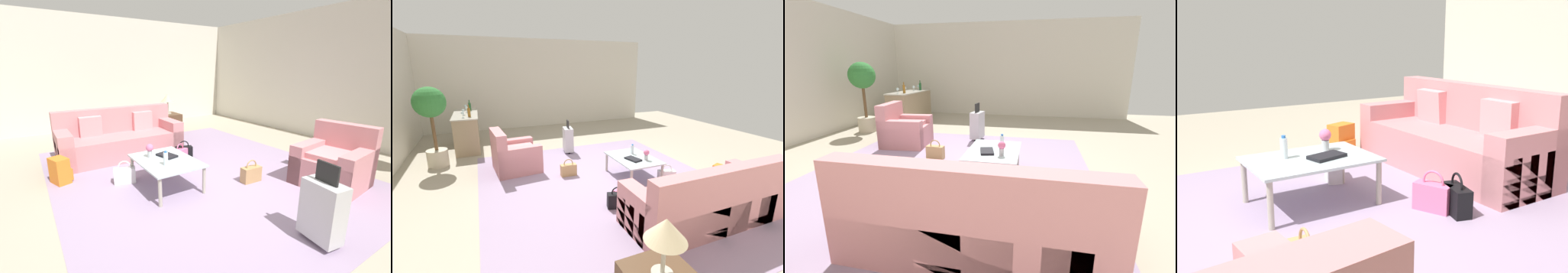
# 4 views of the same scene
# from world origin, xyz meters

# --- Properties ---
(ground_plane) EXTENTS (12.00, 12.00, 0.00)m
(ground_plane) POSITION_xyz_m (0.00, 0.00, 0.00)
(ground_plane) COLOR #A89E89
(wall_right) EXTENTS (0.12, 8.00, 3.10)m
(wall_right) POSITION_xyz_m (5.06, 0.00, 1.55)
(wall_right) COLOR beige
(wall_right) RESTS_ON ground
(area_rug) EXTENTS (5.20, 4.40, 0.01)m
(area_rug) POSITION_xyz_m (-0.60, 0.20, 0.00)
(area_rug) COLOR #9984A3
(area_rug) RESTS_ON ground
(couch) EXTENTS (0.90, 2.31, 0.94)m
(couch) POSITION_xyz_m (-2.20, -0.60, 0.32)
(couch) COLOR #C67F84
(couch) RESTS_ON ground
(armchair) EXTENTS (0.97, 0.97, 0.90)m
(armchair) POSITION_xyz_m (0.89, 1.67, 0.30)
(armchair) COLOR #C67F84
(armchair) RESTS_ON ground
(coffee_table) EXTENTS (1.08, 0.77, 0.42)m
(coffee_table) POSITION_xyz_m (-0.40, -0.50, 0.37)
(coffee_table) COLOR silver
(coffee_table) RESTS_ON ground
(water_bottle) EXTENTS (0.06, 0.06, 0.20)m
(water_bottle) POSITION_xyz_m (-0.20, -0.60, 0.52)
(water_bottle) COLOR silver
(water_bottle) RESTS_ON coffee_table
(coffee_table_book) EXTENTS (0.34, 0.25, 0.03)m
(coffee_table_book) POSITION_xyz_m (-0.52, -0.42, 0.44)
(coffee_table_book) COLOR black
(coffee_table_book) RESTS_ON coffee_table
(flower_vase) EXTENTS (0.11, 0.11, 0.21)m
(flower_vase) POSITION_xyz_m (-0.62, -0.65, 0.54)
(flower_vase) COLOR #B2B7BC
(flower_vase) RESTS_ON coffee_table
(table_lamp) EXTENTS (0.34, 0.34, 0.51)m
(table_lamp) POSITION_xyz_m (-3.20, 1.00, 0.95)
(table_lamp) COLOR #ADA899
(table_lamp) RESTS_ON side_table
(bar_console) EXTENTS (1.82, 0.61, 0.94)m
(bar_console) POSITION_xyz_m (3.10, 2.60, 0.49)
(bar_console) COLOR #937F60
(bar_console) RESTS_ON ground
(wine_glass_leftmost) EXTENTS (0.08, 0.08, 0.15)m
(wine_glass_leftmost) POSITION_xyz_m (2.48, 2.63, 1.05)
(wine_glass_leftmost) COLOR silver
(wine_glass_leftmost) RESTS_ON bar_console
(wine_glass_left_of_centre) EXTENTS (0.08, 0.08, 0.15)m
(wine_glass_left_of_centre) POSITION_xyz_m (2.89, 2.63, 1.05)
(wine_glass_left_of_centre) COLOR silver
(wine_glass_left_of_centre) RESTS_ON bar_console
(wine_glass_right_of_centre) EXTENTS (0.08, 0.08, 0.15)m
(wine_glass_right_of_centre) POSITION_xyz_m (3.31, 2.56, 1.05)
(wine_glass_right_of_centre) COLOR silver
(wine_glass_right_of_centre) RESTS_ON bar_console
(wine_glass_rightmost) EXTENTS (0.08, 0.08, 0.15)m
(wine_glass_rightmost) POSITION_xyz_m (3.72, 2.60, 1.05)
(wine_glass_rightmost) COLOR silver
(wine_glass_rightmost) RESTS_ON bar_console
(wine_bottle_amber) EXTENTS (0.07, 0.07, 0.30)m
(wine_bottle_amber) POSITION_xyz_m (2.57, 2.49, 1.06)
(wine_bottle_amber) COLOR brown
(wine_bottle_amber) RESTS_ON bar_console
(wine_bottle_green) EXTENTS (0.07, 0.07, 0.30)m
(wine_bottle_green) POSITION_xyz_m (3.61, 2.49, 1.06)
(wine_bottle_green) COLOR #194C23
(wine_bottle_green) RESTS_ON bar_console
(suitcase_silver) EXTENTS (0.43, 0.28, 0.85)m
(suitcase_silver) POSITION_xyz_m (1.60, 0.20, 0.36)
(suitcase_silver) COLOR #B7B7BC
(suitcase_silver) RESTS_ON ground
(handbag_pink) EXTENTS (0.26, 0.35, 0.36)m
(handbag_pink) POSITION_xyz_m (-1.20, 0.20, 0.13)
(handbag_pink) COLOR pink
(handbag_pink) RESTS_ON ground
(handbag_white) EXTENTS (0.23, 0.35, 0.36)m
(handbag_white) POSITION_xyz_m (-0.86, -0.97, 0.13)
(handbag_white) COLOR white
(handbag_white) RESTS_ON ground
(handbag_black) EXTENTS (0.23, 0.35, 0.36)m
(handbag_black) POSITION_xyz_m (-1.32, 0.36, 0.13)
(handbag_black) COLOR black
(handbag_black) RESTS_ON ground
(handbag_tan) EXTENTS (0.16, 0.33, 0.36)m
(handbag_tan) POSITION_xyz_m (0.17, 0.67, 0.13)
(handbag_tan) COLOR tan
(handbag_tan) RESTS_ON ground
(backpack_orange) EXTENTS (0.35, 0.32, 0.40)m
(backpack_orange) POSITION_xyz_m (-1.40, -1.79, 0.19)
(backpack_orange) COLOR orange
(backpack_orange) RESTS_ON ground
(potted_ficus) EXTENTS (0.65, 0.65, 1.76)m
(potted_ficus) POSITION_xyz_m (1.80, 3.20, 1.18)
(potted_ficus) COLOR #BCB299
(potted_ficus) RESTS_ON ground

